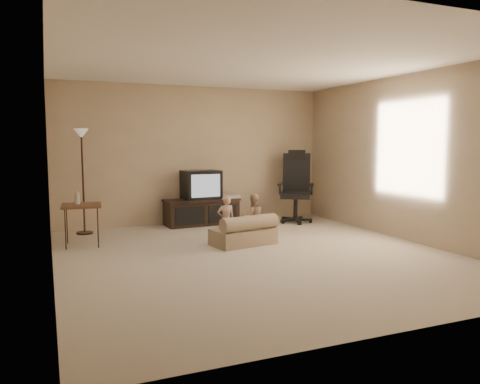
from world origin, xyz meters
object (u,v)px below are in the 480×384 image
(toddler_right, at_px, (253,218))
(child_sofa, at_px, (245,233))
(tv_stand, at_px, (202,202))
(office_chair, at_px, (296,196))
(side_table, at_px, (81,206))
(floor_lamp, at_px, (82,158))
(toddler_left, at_px, (226,220))

(toddler_right, bearing_deg, child_sofa, 44.92)
(tv_stand, relative_size, office_chair, 1.04)
(side_table, distance_m, floor_lamp, 1.13)
(side_table, bearing_deg, tv_stand, 25.15)
(tv_stand, distance_m, child_sofa, 1.89)
(office_chair, relative_size, floor_lamp, 0.79)
(floor_lamp, bearing_deg, side_table, -96.27)
(tv_stand, relative_size, toddler_left, 1.95)
(office_chair, bearing_deg, tv_stand, -161.46)
(child_sofa, bearing_deg, floor_lamp, 128.36)
(tv_stand, xyz_separation_m, floor_lamp, (-2.04, -0.10, 0.83))
(side_table, height_order, child_sofa, side_table)
(office_chair, relative_size, toddler_right, 1.87)
(floor_lamp, bearing_deg, toddler_left, -41.43)
(child_sofa, distance_m, toddler_left, 0.33)
(floor_lamp, bearing_deg, child_sofa, -40.53)
(office_chair, xyz_separation_m, toddler_right, (-1.45, -1.29, -0.12))
(tv_stand, height_order, floor_lamp, floor_lamp)
(child_sofa, bearing_deg, tv_stand, 80.28)
(tv_stand, xyz_separation_m, toddler_left, (-0.19, -1.73, -0.05))
(toddler_right, bearing_deg, office_chair, -135.19)
(child_sofa, bearing_deg, side_table, 147.03)
(tv_stand, height_order, side_table, tv_stand)
(office_chair, relative_size, child_sofa, 1.36)
(office_chair, bearing_deg, toddler_right, -106.59)
(office_chair, xyz_separation_m, toddler_left, (-1.90, -1.32, -0.12))
(floor_lamp, height_order, child_sofa, floor_lamp)
(office_chair, height_order, child_sofa, office_chair)
(floor_lamp, bearing_deg, office_chair, -4.72)
(child_sofa, relative_size, toddler_left, 1.37)
(office_chair, distance_m, floor_lamp, 3.84)
(side_table, xyz_separation_m, toddler_left, (1.95, -0.72, -0.22))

